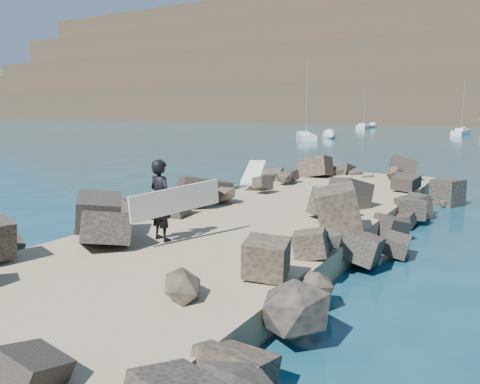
# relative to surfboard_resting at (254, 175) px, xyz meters

# --- Properties ---
(ground) EXTENTS (800.00, 800.00, 0.00)m
(ground) POSITION_rel_surfboard_resting_xyz_m (2.85, -4.76, -1.04)
(ground) COLOR #0F384C
(ground) RESTS_ON ground
(jetty) EXTENTS (6.00, 26.00, 0.60)m
(jetty) POSITION_rel_surfboard_resting_xyz_m (2.85, -6.76, -0.74)
(jetty) COLOR #8C7759
(jetty) RESTS_ON ground
(riprap_left) EXTENTS (2.60, 22.00, 1.00)m
(riprap_left) POSITION_rel_surfboard_resting_xyz_m (-0.05, -6.26, -0.54)
(riprap_left) COLOR black
(riprap_left) RESTS_ON ground
(riprap_right) EXTENTS (2.60, 22.00, 1.00)m
(riprap_right) POSITION_rel_surfboard_resting_xyz_m (5.75, -6.26, -0.54)
(riprap_right) COLOR black
(riprap_right) RESTS_ON ground
(surfboard_resting) EXTENTS (1.62, 2.75, 0.09)m
(surfboard_resting) POSITION_rel_surfboard_resting_xyz_m (0.00, 0.00, 0.00)
(surfboard_resting) COLOR white
(surfboard_resting) RESTS_ON riprap_left
(surfer_with_board) EXTENTS (1.27, 2.26, 1.91)m
(surfer_with_board) POSITION_rel_surfboard_resting_xyz_m (2.06, -7.89, 0.52)
(surfer_with_board) COLOR black
(surfer_with_board) RESTS_ON jetty
(sailboat_b) EXTENTS (1.90, 6.38, 7.67)m
(sailboat_b) POSITION_rel_surfboard_resting_xyz_m (1.50, 55.63, -0.70)
(sailboat_b) COLOR silver
(sailboat_b) RESTS_ON ground
(sailboat_e) EXTENTS (2.37, 7.28, 8.61)m
(sailboat_e) POSITION_rel_surfboard_resting_xyz_m (-16.37, 69.94, -0.70)
(sailboat_e) COLOR silver
(sailboat_e) RESTS_ON ground
(sailboat_a) EXTENTS (5.19, 7.47, 9.14)m
(sailboat_a) POSITION_rel_surfboard_resting_xyz_m (-13.22, 35.94, -0.70)
(sailboat_a) COLOR silver
(sailboat_a) RESTS_ON ground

